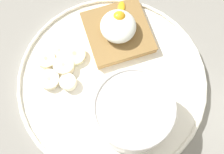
{
  "coord_description": "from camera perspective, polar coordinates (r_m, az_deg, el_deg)",
  "views": [
    {
      "loc": [
        -15.45,
        2.47,
        50.3
      ],
      "look_at": [
        0.0,
        0.0,
        5.0
      ],
      "focal_mm": 50.0,
      "sensor_mm": 36.0,
      "label": 1
    }
  ],
  "objects": [
    {
      "name": "banana_slice_right",
      "position": [
        0.5,
        -11.37,
        -0.49
      ],
      "size": [
        4.35,
        4.34,
        1.26
      ],
      "color": "#FAEBC4",
      "rests_on": "plate"
    },
    {
      "name": "poached_egg",
      "position": [
        0.5,
        1.17,
        9.43
      ],
      "size": [
        8.37,
        5.81,
        3.26
      ],
      "color": "white",
      "rests_on": "toast_slice"
    },
    {
      "name": "plate",
      "position": [
        0.5,
        0.0,
        -0.82
      ],
      "size": [
        30.4,
        30.4,
        1.6
      ],
      "color": "white",
      "rests_on": "ground_plane"
    },
    {
      "name": "banana_slice_back",
      "position": [
        0.5,
        -8.83,
        1.98
      ],
      "size": [
        4.11,
        4.0,
        1.72
      ],
      "color": "#FBEABE",
      "rests_on": "plate"
    },
    {
      "name": "banana_slice_front",
      "position": [
        0.49,
        -7.99,
        -0.96
      ],
      "size": [
        3.0,
        3.13,
        1.68
      ],
      "color": "#F4E9C7",
      "rests_on": "plate"
    },
    {
      "name": "ground_plane",
      "position": [
        0.52,
        0.0,
        -1.45
      ],
      "size": [
        120.0,
        120.0,
        2.0
      ],
      "primitive_type": "cube",
      "color": "gray",
      "rests_on": "ground"
    },
    {
      "name": "banana_slice_outer",
      "position": [
        0.51,
        -6.84,
        4.07
      ],
      "size": [
        4.88,
        4.83,
        1.67
      ],
      "color": "#EFEAB4",
      "rests_on": "plate"
    },
    {
      "name": "banana_slice_left",
      "position": [
        0.52,
        -9.6,
        4.72
      ],
      "size": [
        3.03,
        3.1,
        1.16
      ],
      "color": "beige",
      "rests_on": "plate"
    },
    {
      "name": "oatmeal_bowl",
      "position": [
        0.45,
        3.82,
        -6.41
      ],
      "size": [
        11.62,
        11.62,
        6.55
      ],
      "color": "white",
      "rests_on": "plate"
    },
    {
      "name": "toast_slice",
      "position": [
        0.52,
        1.1,
        8.19
      ],
      "size": [
        11.72,
        11.72,
        1.5
      ],
      "color": "olive",
      "rests_on": "plate"
    },
    {
      "name": "banana_slice_inner",
      "position": [
        0.51,
        -11.9,
        3.15
      ],
      "size": [
        4.32,
        4.32,
        1.44
      ],
      "color": "#F5E4BA",
      "rests_on": "plate"
    }
  ]
}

